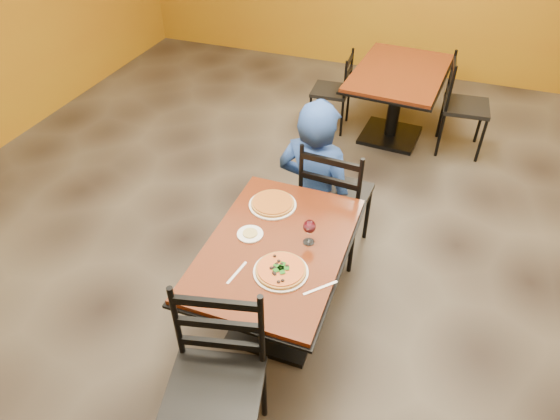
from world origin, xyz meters
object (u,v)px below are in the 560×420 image
at_px(table_second, 397,89).
at_px(chair_main_near, 214,395).
at_px(table_main, 276,268).
at_px(chair_second_left, 331,91).
at_px(plate_main, 281,272).
at_px(pizza_main, 281,270).
at_px(plate_far, 273,205).
at_px(wine_glass, 309,231).
at_px(side_plate, 250,234).
at_px(diner, 315,176).
at_px(chair_main_far, 336,196).
at_px(chair_second_right, 466,107).
at_px(pizza_far, 273,203).

xyz_separation_m(table_second, chair_main_near, (-0.28, -3.64, -0.04)).
bearing_deg(chair_main_near, table_main, 76.85).
xyz_separation_m(chair_second_left, plate_main, (0.51, -2.95, 0.34)).
height_order(pizza_main, plate_far, pizza_main).
bearing_deg(plate_far, wine_glass, -37.87).
distance_m(table_main, plate_main, 0.30).
bearing_deg(plate_main, chair_main_near, -98.45).
xyz_separation_m(pizza_main, plate_far, (-0.25, 0.54, -0.02)).
bearing_deg(side_plate, chair_main_near, -78.89).
bearing_deg(diner, chair_main_far, 175.99).
bearing_deg(diner, chair_main_near, 99.44).
relative_size(table_second, side_plate, 8.47).
relative_size(chair_main_far, chair_second_right, 1.07).
height_order(table_main, chair_second_left, chair_second_left).
xyz_separation_m(chair_main_far, side_plate, (-0.33, -0.86, 0.24)).
distance_m(chair_main_near, side_plate, 0.96).
bearing_deg(side_plate, chair_main_far, 69.12).
distance_m(table_second, wine_glass, 2.68).
relative_size(pizza_main, pizza_far, 1.01).
distance_m(table_main, pizza_far, 0.43).
bearing_deg(chair_second_right, side_plate, 152.90).
bearing_deg(chair_main_far, pizza_far, 64.87).
bearing_deg(chair_second_left, table_main, 5.35).
bearing_deg(plate_main, pizza_main, 180.00).
relative_size(table_main, table_second, 0.91).
bearing_deg(plate_main, chair_main_far, 87.59).
height_order(table_main, chair_main_near, chair_main_near).
bearing_deg(diner, pizza_far, 86.91).
height_order(chair_second_right, wine_glass, chair_second_right).
bearing_deg(pizza_main, chair_second_left, 99.80).
bearing_deg(chair_second_right, chair_main_near, 160.84).
bearing_deg(chair_second_left, table_second, 86.93).
bearing_deg(pizza_main, chair_main_far, 87.59).
distance_m(chair_second_left, plate_main, 3.02).
xyz_separation_m(chair_main_near, pizza_main, (0.10, 0.69, 0.25)).
bearing_deg(wine_glass, diner, 103.84).
relative_size(chair_main_far, chair_second_left, 1.22).
relative_size(chair_main_far, plate_main, 3.30).
bearing_deg(table_main, pizza_main, -62.88).
relative_size(chair_main_far, side_plate, 6.39).
height_order(table_second, pizza_main, pizza_main).
bearing_deg(pizza_far, table_second, 79.89).
bearing_deg(plate_far, pizza_far, 0.00).
height_order(chair_second_left, side_plate, chair_second_left).
bearing_deg(table_main, chair_second_right, 70.69).
relative_size(plate_far, side_plate, 1.94).
xyz_separation_m(chair_second_left, plate_far, (0.26, -2.41, 0.34)).
distance_m(chair_main_far, side_plate, 0.95).
bearing_deg(chair_second_right, plate_far, 150.84).
height_order(pizza_main, side_plate, pizza_main).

